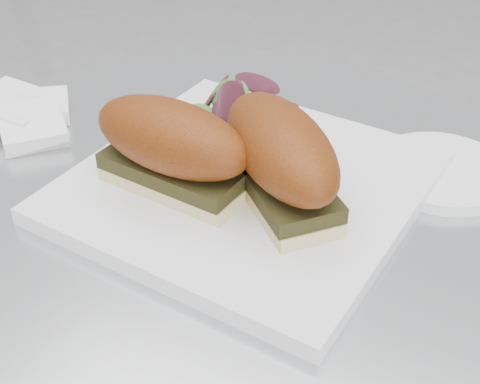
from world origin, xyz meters
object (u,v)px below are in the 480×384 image
object	(u,v)px
plate	(247,185)
sandwich_left	(172,146)
sandwich_right	(280,155)
saucer	(442,171)

from	to	relation	value
plate	sandwich_left	distance (m)	0.08
sandwich_right	saucer	distance (m)	0.17
sandwich_right	saucer	world-z (taller)	sandwich_right
saucer	sandwich_left	bearing A→B (deg)	-144.06
sandwich_right	sandwich_left	bearing A→B (deg)	-119.81
plate	sandwich_right	xyz separation A→B (m)	(0.04, -0.01, 0.05)
sandwich_left	saucer	size ratio (longest dim) A/B	1.23
sandwich_left	saucer	world-z (taller)	sandwich_left
sandwich_left	saucer	distance (m)	0.25
sandwich_left	sandwich_right	size ratio (longest dim) A/B	0.94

